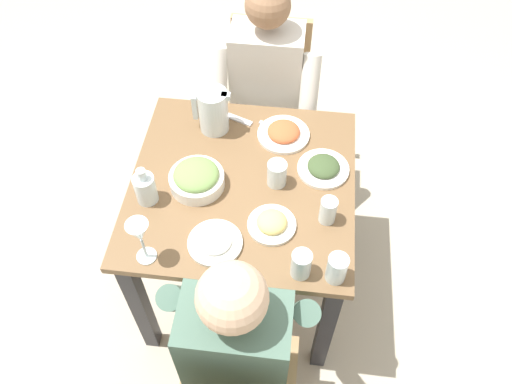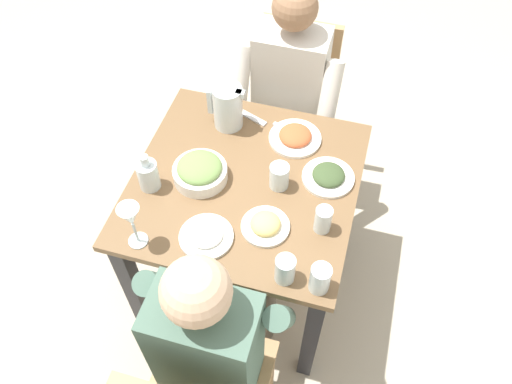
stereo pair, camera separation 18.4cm
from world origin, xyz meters
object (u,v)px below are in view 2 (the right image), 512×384
at_px(water_glass_center, 285,269).
at_px(oil_carafe, 148,176).
at_px(salad_bowl, 200,171).
at_px(water_glass_far_right, 320,279).
at_px(plate_fries, 265,225).
at_px(plate_rice_curry, 295,137).
at_px(water_pitcher, 228,107).
at_px(chair_near, 293,99).
at_px(water_glass_near_left, 279,176).
at_px(plate_yoghurt, 206,236).
at_px(plate_dolmas, 328,176).
at_px(diner_near, 285,104).
at_px(wine_glass, 131,218).
at_px(diner_far, 218,327).
at_px(water_glass_far_left, 323,220).
at_px(dining_table, 246,202).

distance_m(water_glass_center, oil_carafe, 0.63).
height_order(salad_bowl, water_glass_far_right, water_glass_far_right).
xyz_separation_m(plate_fries, water_glass_center, (-0.11, 0.17, 0.04)).
bearing_deg(plate_rice_curry, water_pitcher, -2.45).
xyz_separation_m(chair_near, water_glass_far_right, (-0.34, 1.12, 0.30)).
xyz_separation_m(water_glass_near_left, water_glass_center, (-0.12, 0.38, 0.00)).
distance_m(plate_yoghurt, plate_dolmas, 0.52).
height_order(water_pitcher, water_glass_far_right, water_pitcher).
xyz_separation_m(chair_near, water_glass_near_left, (-0.11, 0.74, 0.29)).
relative_size(diner_near, wine_glass, 6.09).
xyz_separation_m(diner_far, wine_glass, (0.35, -0.19, 0.23)).
distance_m(water_pitcher, plate_dolmas, 0.50).
height_order(plate_yoghurt, wine_glass, wine_glass).
bearing_deg(chair_near, water_glass_far_right, 106.79).
xyz_separation_m(diner_far, water_glass_far_right, (-0.29, -0.19, 0.15)).
xyz_separation_m(diner_near, oil_carafe, (0.36, 0.67, 0.15)).
distance_m(plate_rice_curry, oil_carafe, 0.61).
xyz_separation_m(water_glass_near_left, water_glass_far_right, (-0.23, 0.38, 0.01)).
bearing_deg(diner_near, plate_fries, 98.32).
xyz_separation_m(plate_rice_curry, plate_yoghurt, (0.19, 0.55, -0.00)).
bearing_deg(plate_yoghurt, water_glass_far_right, 169.29).
height_order(salad_bowl, water_glass_center, water_glass_center).
distance_m(water_pitcher, salad_bowl, 0.31).
bearing_deg(plate_dolmas, plate_yoghurt, 46.61).
height_order(salad_bowl, plate_dolmas, salad_bowl).
xyz_separation_m(plate_dolmas, water_glass_far_left, (-0.02, 0.23, 0.04)).
bearing_deg(diner_near, water_glass_near_left, 101.19).
xyz_separation_m(diner_near, water_glass_far_right, (-0.34, 0.91, 0.15)).
height_order(plate_yoghurt, plate_fries, plate_fries).
height_order(chair_near, oil_carafe, oil_carafe).
xyz_separation_m(diner_far, salad_bowl, (0.24, -0.52, 0.13)).
bearing_deg(salad_bowl, water_glass_far_left, 168.54).
bearing_deg(diner_near, water_glass_center, 103.65).
bearing_deg(dining_table, chair_near, -91.82).
xyz_separation_m(plate_rice_curry, water_glass_center, (-0.11, 0.62, 0.04)).
distance_m(dining_table, plate_yoghurt, 0.33).
relative_size(diner_far, plate_yoghurt, 6.20).
bearing_deg(chair_near, plate_rice_curry, 102.66).
height_order(salad_bowl, plate_fries, salad_bowl).
relative_size(water_glass_far_right, water_glass_center, 1.05).
relative_size(diner_near, water_glass_far_left, 11.06).
bearing_deg(water_glass_far_right, water_pitcher, -51.11).
xyz_separation_m(plate_yoghurt, oil_carafe, (0.28, -0.16, 0.04)).
bearing_deg(water_glass_far_left, plate_dolmas, -84.62).
relative_size(diner_near, salad_bowl, 5.75).
bearing_deg(salad_bowl, diner_near, -108.20).
xyz_separation_m(water_pitcher, plate_rice_curry, (-0.29, 0.01, -0.08)).
height_order(plate_dolmas, wine_glass, wine_glass).
height_order(dining_table, water_glass_center, water_glass_center).
height_order(chair_near, plate_fries, chair_near).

